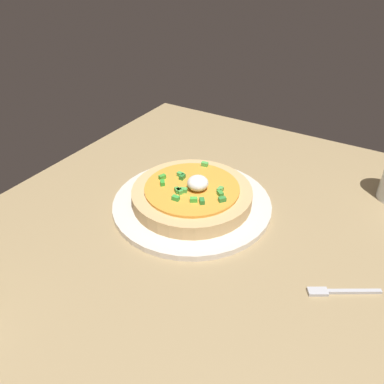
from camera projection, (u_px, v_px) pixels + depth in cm
name	position (u px, v px, depth cm)	size (l,w,h in cm)	color
dining_table	(200.00, 242.00, 63.19)	(96.08, 80.09, 2.72)	#9A8158
plate	(192.00, 203.00, 69.32)	(29.52, 29.52, 1.12)	silver
pizza	(192.00, 194.00, 68.09)	(22.19, 22.19, 5.76)	tan
fork	(338.00, 292.00, 52.33)	(6.28, 9.47, 0.50)	#B7B7BC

